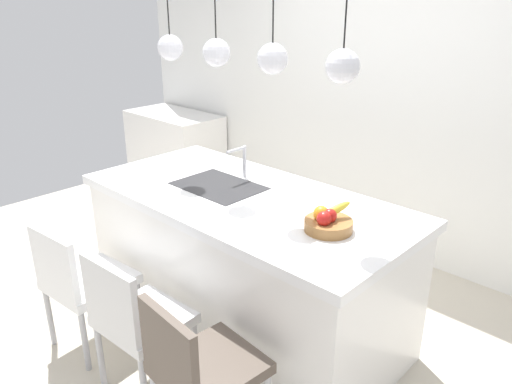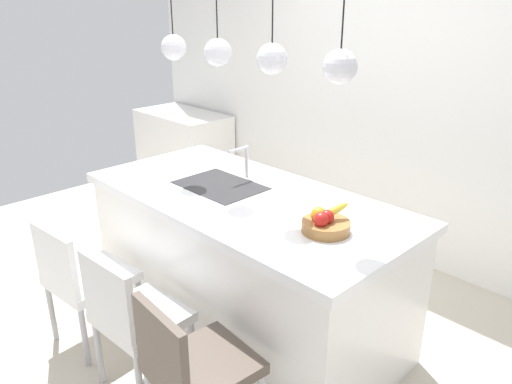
{
  "view_description": "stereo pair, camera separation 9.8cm",
  "coord_description": "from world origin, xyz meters",
  "views": [
    {
      "loc": [
        2.0,
        -1.99,
        2.08
      ],
      "look_at": [
        0.1,
        0.0,
        0.99
      ],
      "focal_mm": 34.58,
      "sensor_mm": 36.0,
      "label": 1
    },
    {
      "loc": [
        2.07,
        -1.92,
        2.08
      ],
      "look_at": [
        0.1,
        0.0,
        0.99
      ],
      "focal_mm": 34.58,
      "sensor_mm": 36.0,
      "label": 2
    }
  ],
  "objects": [
    {
      "name": "faucet",
      "position": [
        -0.24,
        0.21,
        1.09
      ],
      "size": [
        0.02,
        0.17,
        0.22
      ],
      "color": "silver",
      "rests_on": "kitchen_island"
    },
    {
      "name": "side_counter",
      "position": [
        -2.4,
        1.28,
        0.44
      ],
      "size": [
        1.1,
        0.6,
        0.88
      ],
      "primitive_type": "cube",
      "color": "white",
      "rests_on": "ground"
    },
    {
      "name": "chair_far",
      "position": [
        0.55,
        -0.86,
        0.49
      ],
      "size": [
        0.47,
        0.5,
        0.85
      ],
      "color": "brown",
      "rests_on": "ground"
    },
    {
      "name": "pendant_light_center_left",
      "position": [
        -0.22,
        0.0,
        1.78
      ],
      "size": [
        0.16,
        0.16,
        0.76
      ],
      "color": "silver"
    },
    {
      "name": "pendant_light_left",
      "position": [
        -0.66,
        0.0,
        1.78
      ],
      "size": [
        0.16,
        0.16,
        0.76
      ],
      "color": "silver"
    },
    {
      "name": "chair_middle",
      "position": [
        0.02,
        -0.86,
        0.5
      ],
      "size": [
        0.48,
        0.44,
        0.87
      ],
      "color": "silver",
      "rests_on": "ground"
    },
    {
      "name": "back_wall",
      "position": [
        0.0,
        1.65,
        1.3
      ],
      "size": [
        6.0,
        0.1,
        2.6
      ],
      "primitive_type": "cube",
      "color": "white",
      "rests_on": "ground"
    },
    {
      "name": "sink_basin",
      "position": [
        -0.24,
        0.0,
        0.94
      ],
      "size": [
        0.56,
        0.4,
        0.02
      ],
      "primitive_type": "cube",
      "color": "#2D2D30",
      "rests_on": "kitchen_island"
    },
    {
      "name": "floor",
      "position": [
        0.0,
        0.0,
        0.0
      ],
      "size": [
        6.6,
        6.6,
        0.0
      ],
      "primitive_type": "plane",
      "color": "beige",
      "rests_on": "ground"
    },
    {
      "name": "fruit_bowl",
      "position": [
        0.66,
        -0.05,
        0.99
      ],
      "size": [
        0.26,
        0.27,
        0.16
      ],
      "color": "#9E6B38",
      "rests_on": "kitchen_island"
    },
    {
      "name": "kitchen_island",
      "position": [
        0.0,
        0.0,
        0.47
      ],
      "size": [
        2.14,
        1.02,
        0.94
      ],
      "color": "white",
      "rests_on": "ground"
    },
    {
      "name": "pendant_light_right",
      "position": [
        0.66,
        0.0,
        1.78
      ],
      "size": [
        0.16,
        0.16,
        0.76
      ],
      "color": "silver"
    },
    {
      "name": "pendant_light_center_right",
      "position": [
        0.22,
        0.0,
        1.78
      ],
      "size": [
        0.16,
        0.16,
        0.76
      ],
      "color": "silver"
    },
    {
      "name": "chair_near",
      "position": [
        -0.56,
        -0.86,
        0.48
      ],
      "size": [
        0.48,
        0.5,
        0.85
      ],
      "color": "white",
      "rests_on": "ground"
    }
  ]
}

